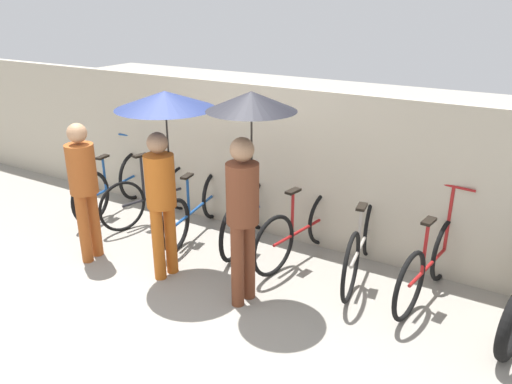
{
  "coord_description": "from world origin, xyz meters",
  "views": [
    {
      "loc": [
        3.04,
        -3.16,
        2.93
      ],
      "look_at": [
        0.49,
        1.08,
        1.0
      ],
      "focal_mm": 35.0,
      "sensor_mm": 36.0,
      "label": 1
    }
  ],
  "objects": [
    {
      "name": "pedestrian_center",
      "position": [
        -0.36,
        0.64,
        1.63
      ],
      "size": [
        1.03,
        1.03,
        2.06
      ],
      "rotation": [
        0.0,
        0.0,
        -0.14
      ],
      "color": "#B25619",
      "rests_on": "ground"
    },
    {
      "name": "parked_bicycle_2",
      "position": [
        -0.75,
        1.61,
        0.36
      ],
      "size": [
        0.5,
        1.74,
        1.08
      ],
      "rotation": [
        0.0,
        0.0,
        1.75
      ],
      "color": "black",
      "rests_on": "ground"
    },
    {
      "name": "pedestrian_trailing",
      "position": [
        0.66,
        0.64,
        1.6
      ],
      "size": [
        0.85,
        0.85,
        2.14
      ],
      "rotation": [
        0.0,
        0.0,
        -0.13
      ],
      "color": "brown",
      "rests_on": "ground"
    },
    {
      "name": "parked_bicycle_3",
      "position": [
        -0.0,
        1.71,
        0.37
      ],
      "size": [
        0.47,
        1.66,
        0.99
      ],
      "rotation": [
        0.0,
        0.0,
        1.74
      ],
      "color": "black",
      "rests_on": "ground"
    },
    {
      "name": "pedestrian_leading",
      "position": [
        -1.39,
        0.39,
        0.97
      ],
      "size": [
        0.32,
        0.32,
        1.66
      ],
      "rotation": [
        0.0,
        0.0,
        0.14
      ],
      "color": "#9E4C1E",
      "rests_on": "ground"
    },
    {
      "name": "parked_bicycle_5",
      "position": [
        1.49,
        1.7,
        0.39
      ],
      "size": [
        0.46,
        1.82,
        1.04
      ],
      "rotation": [
        0.0,
        0.0,
        1.72
      ],
      "color": "black",
      "rests_on": "ground"
    },
    {
      "name": "parked_bicycle_1",
      "position": [
        -1.49,
        1.66,
        0.37
      ],
      "size": [
        0.58,
        1.69,
        1.05
      ],
      "rotation": [
        0.0,
        0.0,
        1.32
      ],
      "color": "black",
      "rests_on": "ground"
    },
    {
      "name": "parked_bicycle_6",
      "position": [
        2.24,
        1.61,
        0.38
      ],
      "size": [
        0.44,
        1.66,
        1.11
      ],
      "rotation": [
        0.0,
        0.0,
        1.44
      ],
      "color": "black",
      "rests_on": "ground"
    },
    {
      "name": "parked_bicycle_0",
      "position": [
        -2.24,
        1.6,
        0.39
      ],
      "size": [
        0.44,
        1.73,
        1.02
      ],
      "rotation": [
        0.0,
        0.0,
        1.7
      ],
      "color": "black",
      "rests_on": "ground"
    },
    {
      "name": "ground_plane",
      "position": [
        0.0,
        0.0,
        0.0
      ],
      "size": [
        30.0,
        30.0,
        0.0
      ],
      "primitive_type": "plane",
      "color": "gray"
    },
    {
      "name": "parked_bicycle_4",
      "position": [
        0.75,
        1.7,
        0.38
      ],
      "size": [
        0.47,
        1.74,
        1.04
      ],
      "rotation": [
        0.0,
        0.0,
        1.41
      ],
      "color": "black",
      "rests_on": "ground"
    },
    {
      "name": "back_wall",
      "position": [
        0.0,
        2.13,
        0.97
      ],
      "size": [
        13.46,
        0.12,
        1.95
      ],
      "color": "#B2A893",
      "rests_on": "ground"
    }
  ]
}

